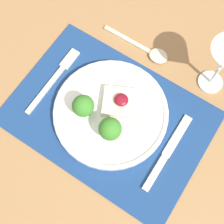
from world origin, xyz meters
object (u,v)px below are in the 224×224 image
dinner_plate (111,113)px  spoon (151,52)px  fork (56,76)px  knife (165,157)px

dinner_plate → spoon: size_ratio=1.46×
dinner_plate → spoon: dinner_plate is taller
fork → spoon: size_ratio=1.09×
dinner_plate → spoon: bearing=92.3°
fork → spoon: bearing=47.1°
spoon → fork: bearing=-131.5°
dinner_plate → fork: (-0.17, 0.01, -0.01)m
knife → spoon: size_ratio=1.09×
dinner_plate → spoon: (-0.01, 0.20, -0.01)m
fork → spoon: (0.16, 0.19, -0.00)m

